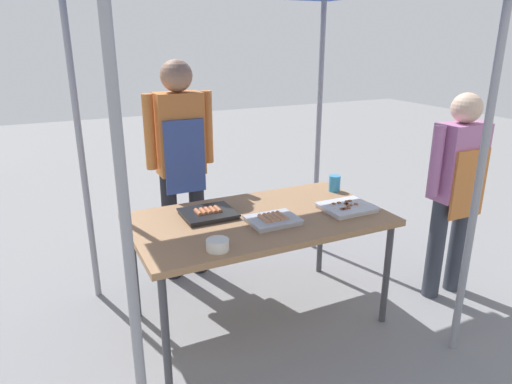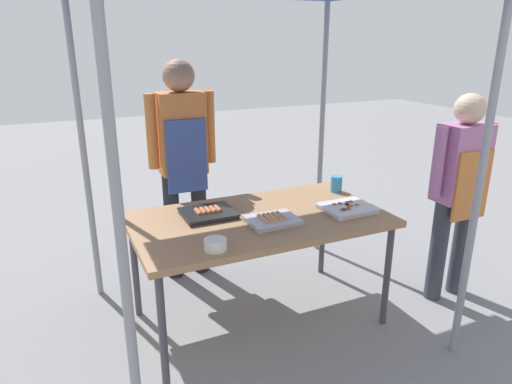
% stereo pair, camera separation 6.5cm
% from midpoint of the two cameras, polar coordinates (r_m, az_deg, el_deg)
% --- Properties ---
extents(ground_plane, '(18.00, 18.00, 0.00)m').
position_cam_midpoint_polar(ground_plane, '(3.28, 0.96, -15.36)').
color(ground_plane, slate).
extents(stall_table, '(1.60, 0.90, 0.75)m').
position_cam_midpoint_polar(stall_table, '(2.94, 1.04, -4.03)').
color(stall_table, '#9E724C').
rests_on(stall_table, ground).
extents(tray_grilled_sausages, '(0.31, 0.24, 0.05)m').
position_cam_midpoint_polar(tray_grilled_sausages, '(2.82, 2.72, -3.48)').
color(tray_grilled_sausages, '#ADADB2').
rests_on(tray_grilled_sausages, stall_table).
extents(tray_meat_skewers, '(0.33, 0.28, 0.04)m').
position_cam_midpoint_polar(tray_meat_skewers, '(3.08, 11.85, -1.96)').
color(tray_meat_skewers, silver).
rests_on(tray_meat_skewers, stall_table).
extents(tray_pork_links, '(0.33, 0.29, 0.05)m').
position_cam_midpoint_polar(tray_pork_links, '(2.94, -5.33, -2.61)').
color(tray_pork_links, black).
rests_on(tray_pork_links, stall_table).
extents(condiment_bowl, '(0.12, 0.12, 0.06)m').
position_cam_midpoint_polar(condiment_bowl, '(2.48, -4.31, -6.50)').
color(condiment_bowl, silver).
rests_on(condiment_bowl, stall_table).
extents(drink_cup_near_edge, '(0.08, 0.08, 0.12)m').
position_cam_midpoint_polar(drink_cup_near_edge, '(3.44, 10.46, 0.99)').
color(drink_cup_near_edge, '#338CBF').
rests_on(drink_cup_near_edge, stall_table).
extents(vendor_woman, '(0.52, 0.24, 1.69)m').
position_cam_midpoint_polar(vendor_woman, '(3.50, -8.54, 4.81)').
color(vendor_woman, black).
rests_on(vendor_woman, ground).
extents(customer_nearby, '(0.52, 0.22, 1.49)m').
position_cam_midpoint_polar(customer_nearby, '(3.49, 24.39, 0.97)').
color(customer_nearby, '#333842').
rests_on(customer_nearby, ground).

